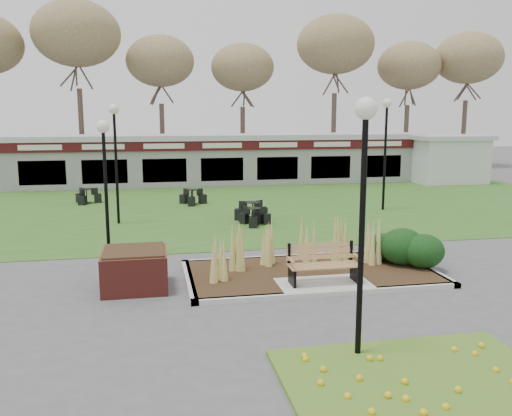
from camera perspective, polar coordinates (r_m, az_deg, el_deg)
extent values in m
plane|color=#515154|center=(12.99, 7.34, -8.57)|extent=(100.00, 100.00, 0.00)
cube|color=#33601E|center=(24.35, -1.55, 0.24)|extent=(34.00, 16.00, 0.02)
cube|color=#437120|center=(9.06, 16.93, -17.16)|extent=(4.20, 3.00, 0.08)
cube|color=black|center=(14.06, 5.80, -6.84)|extent=(6.22, 3.22, 0.12)
cube|color=#B7B7B2|center=(12.60, 7.94, -8.88)|extent=(6.40, 0.18, 0.12)
cube|color=#B7B7B2|center=(15.55, 4.08, -5.17)|extent=(6.40, 0.18, 0.12)
cube|color=#B7B7B2|center=(13.52, -7.04, -7.55)|extent=(0.18, 3.40, 0.12)
cube|color=#B7B7B2|center=(15.23, 17.14, -5.92)|extent=(0.18, 3.40, 0.12)
cube|color=#B7B7B2|center=(13.10, 7.14, -8.10)|extent=(2.20, 1.20, 0.13)
cone|color=tan|center=(13.86, -2.20, -4.32)|extent=(0.36, 0.36, 1.15)
cone|color=tan|center=(14.42, 1.49, -3.75)|extent=(0.36, 0.36, 1.15)
cone|color=tan|center=(14.88, 5.47, -3.36)|extent=(0.36, 0.36, 1.15)
cone|color=tan|center=(14.97, 9.00, -3.36)|extent=(0.36, 0.36, 1.15)
cone|color=tan|center=(14.90, 12.42, -3.53)|extent=(0.36, 0.36, 1.15)
cone|color=tan|center=(13.02, -3.84, -5.26)|extent=(0.36, 0.36, 1.15)
ellipsoid|color=black|center=(15.04, 15.16, -3.94)|extent=(1.21, 1.10, 0.99)
ellipsoid|color=black|center=(14.88, 17.22, -4.36)|extent=(1.10, 1.00, 0.90)
ellipsoid|color=black|center=(15.62, 15.34, -3.67)|extent=(1.06, 0.96, 0.86)
ellipsoid|color=black|center=(15.38, 13.32, -3.99)|extent=(0.92, 0.84, 0.76)
cube|color=#AE824E|center=(12.96, 7.18, -6.02)|extent=(1.70, 0.57, 0.04)
cube|color=#AE824E|center=(13.17, 6.79, -4.49)|extent=(1.70, 0.13, 0.44)
cube|color=black|center=(12.80, 3.82, -7.18)|extent=(0.06, 0.55, 0.42)
cube|color=black|center=(13.28, 10.39, -6.70)|extent=(0.06, 0.55, 0.42)
cube|color=black|center=(12.96, 3.50, -4.81)|extent=(0.06, 0.06, 0.50)
cube|color=black|center=(13.42, 9.98, -4.43)|extent=(0.06, 0.06, 0.50)
cube|color=#AE824E|center=(12.66, 3.69, -5.49)|extent=(0.05, 0.50, 0.04)
cube|color=#AE824E|center=(13.17, 10.64, -5.04)|extent=(0.05, 0.50, 0.04)
cube|color=maroon|center=(13.20, -12.64, -6.39)|extent=(1.50, 1.50, 0.90)
cube|color=black|center=(13.07, -12.72, -4.41)|extent=(1.40, 1.40, 0.06)
cube|color=#959497|center=(32.04, -3.93, 4.88)|extent=(24.00, 3.00, 2.60)
cube|color=#440E11|center=(30.43, -3.59, 6.60)|extent=(24.00, 0.18, 0.55)
cube|color=silver|center=(31.95, -3.96, 7.47)|extent=(24.60, 3.40, 0.30)
cube|color=silver|center=(30.32, -3.56, 6.59)|extent=(22.00, 0.02, 0.28)
cube|color=black|center=(30.64, -3.59, 4.09)|extent=(22.00, 0.10, 1.30)
cube|color=silver|center=(34.54, 19.42, 4.70)|extent=(4.00, 3.00, 2.60)
cube|color=silver|center=(34.45, 19.55, 7.02)|extent=(4.40, 3.40, 0.25)
cylinder|color=#47382B|center=(40.02, -18.43, 7.25)|extent=(0.36, 0.36, 5.17)
ellipsoid|color=brown|center=(40.22, -18.90, 15.53)|extent=(5.24, 5.24, 3.93)
cylinder|color=#47382B|center=(39.71, -9.75, 7.59)|extent=(0.36, 0.36, 5.17)
ellipsoid|color=brown|center=(39.92, -10.00, 15.95)|extent=(5.24, 5.24, 3.93)
cylinder|color=#47382B|center=(40.31, -1.11, 7.76)|extent=(0.36, 0.36, 5.17)
ellipsoid|color=brown|center=(40.51, -1.14, 16.00)|extent=(5.24, 5.24, 3.93)
cylinder|color=#47382B|center=(41.76, 7.10, 7.76)|extent=(0.36, 0.36, 5.17)
ellipsoid|color=brown|center=(41.95, 7.27, 15.71)|extent=(5.24, 5.24, 3.93)
cylinder|color=#47382B|center=(43.99, 14.61, 7.63)|extent=(0.36, 0.36, 5.17)
ellipsoid|color=brown|center=(44.18, 14.95, 15.17)|extent=(5.24, 5.24, 3.93)
cylinder|color=#47382B|center=(46.89, 21.30, 7.40)|extent=(0.36, 0.36, 5.17)
ellipsoid|color=brown|center=(47.06, 21.76, 14.47)|extent=(5.24, 5.24, 3.93)
cylinder|color=black|center=(14.53, -15.45, 0.51)|extent=(0.09, 0.09, 3.63)
sphere|color=white|center=(14.36, -15.82, 8.25)|extent=(0.33, 0.33, 0.33)
cylinder|color=black|center=(9.08, 11.03, -3.58)|extent=(0.10, 0.10, 4.02)
sphere|color=white|center=(8.84, 11.51, 10.23)|extent=(0.36, 0.36, 0.36)
cylinder|color=black|center=(23.67, 13.41, 4.99)|extent=(0.11, 0.11, 4.36)
sphere|color=white|center=(23.60, 13.64, 10.69)|extent=(0.39, 0.39, 0.39)
cylinder|color=black|center=(20.75, -14.48, 3.92)|extent=(0.10, 0.10, 4.09)
sphere|color=white|center=(20.64, -14.75, 10.03)|extent=(0.37, 0.37, 0.37)
cylinder|color=black|center=(26.16, -17.36, 0.52)|extent=(0.39, 0.39, 0.03)
cylinder|color=black|center=(26.11, -17.39, 1.20)|extent=(0.04, 0.04, 0.64)
cylinder|color=black|center=(26.07, -17.43, 1.92)|extent=(0.54, 0.54, 0.02)
cube|color=black|center=(26.19, -16.31, 1.01)|extent=(0.36, 0.36, 0.41)
cube|color=black|center=(26.53, -18.01, 1.03)|extent=(0.43, 0.43, 0.41)
cube|color=black|center=(25.69, -17.82, 0.76)|extent=(0.38, 0.38, 0.41)
cylinder|color=black|center=(20.95, -0.35, -1.28)|extent=(0.42, 0.42, 0.03)
cylinder|color=black|center=(20.89, -0.35, -0.35)|extent=(0.05, 0.05, 0.69)
cylinder|color=black|center=(20.83, -0.35, 0.61)|extent=(0.58, 0.58, 0.02)
cube|color=black|center=(21.29, 0.63, -0.53)|extent=(0.46, 0.46, 0.44)
cube|color=black|center=(21.04, -1.75, -0.66)|extent=(0.43, 0.43, 0.44)
cube|color=black|center=(20.41, 0.09, -0.98)|extent=(0.36, 0.36, 0.44)
cylinder|color=black|center=(24.86, -6.67, 0.43)|extent=(0.40, 0.40, 0.03)
cylinder|color=black|center=(24.81, -6.69, 1.16)|extent=(0.04, 0.04, 0.65)
cylinder|color=black|center=(24.76, -6.70, 1.92)|extent=(0.54, 0.54, 0.02)
cube|color=black|center=(25.02, -5.65, 0.96)|extent=(0.39, 0.39, 0.41)
cube|color=black|center=(25.12, -7.59, 0.96)|extent=(0.43, 0.43, 0.41)
cube|color=black|center=(24.34, -6.81, 0.69)|extent=(0.36, 0.36, 0.41)
cylinder|color=black|center=(20.10, -0.17, -1.76)|extent=(0.38, 0.38, 0.03)
cylinder|color=black|center=(20.04, -0.18, -0.90)|extent=(0.04, 0.04, 0.62)
cylinder|color=black|center=(19.98, -0.18, -0.01)|extent=(0.52, 0.52, 0.02)
cube|color=black|center=(20.26, 1.04, -1.13)|extent=(0.36, 0.36, 0.40)
cube|color=black|center=(20.33, -1.27, -1.09)|extent=(0.41, 0.41, 0.40)
cube|color=black|center=(19.60, -0.29, -1.51)|extent=(0.36, 0.36, 0.40)
imported|color=black|center=(33.79, -24.61, 3.28)|extent=(4.47, 1.77, 1.45)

